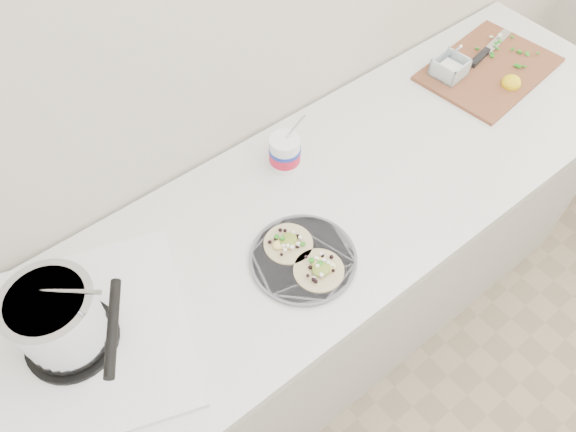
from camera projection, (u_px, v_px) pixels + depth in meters
counter at (298, 292)px, 1.89m from camera, size 2.44×0.66×0.90m
stove at (64, 327)px, 1.23m from camera, size 0.65×0.63×0.25m
taco_plate at (303, 257)px, 1.42m from camera, size 0.27×0.27×0.04m
tub at (286, 150)px, 1.58m from camera, size 0.09×0.09×0.20m
cutboard at (486, 66)px, 1.87m from camera, size 0.48×0.36×0.07m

